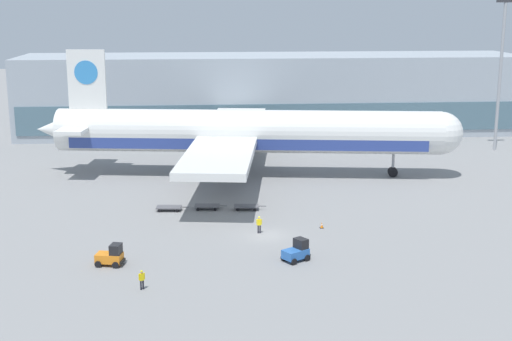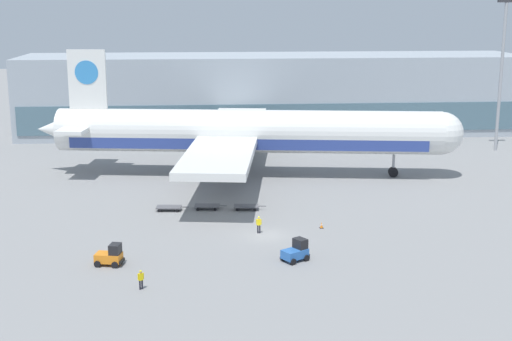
% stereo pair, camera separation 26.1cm
% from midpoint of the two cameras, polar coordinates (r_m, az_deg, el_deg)
% --- Properties ---
extents(ground_plane, '(400.00, 400.00, 0.00)m').
position_cam_midpoint_polar(ground_plane, '(72.64, 0.64, -5.21)').
color(ground_plane, gray).
extents(terminal_building, '(90.00, 18.20, 14.00)m').
position_cam_midpoint_polar(terminal_building, '(131.06, 1.27, 6.17)').
color(terminal_building, '#9EA8B2').
rests_on(terminal_building, ground_plane).
extents(light_mast, '(2.80, 0.50, 24.20)m').
position_cam_midpoint_polar(light_mast, '(119.30, 18.96, 8.14)').
color(light_mast, '#9EA0A5').
rests_on(light_mast, ground_plane).
extents(airplane_main, '(57.89, 48.64, 17.00)m').
position_cam_midpoint_polar(airplane_main, '(96.97, -1.20, 3.02)').
color(airplane_main, white).
rests_on(airplane_main, ground_plane).
extents(baggage_tug_foreground, '(2.81, 2.59, 2.00)m').
position_cam_midpoint_polar(baggage_tug_foreground, '(65.57, 3.18, -6.47)').
color(baggage_tug_foreground, '#2D66B7').
rests_on(baggage_tug_foreground, ground_plane).
extents(baggage_tug_mid, '(2.69, 2.08, 2.00)m').
position_cam_midpoint_polar(baggage_tug_mid, '(65.65, -11.63, -6.71)').
color(baggage_tug_mid, orange).
rests_on(baggage_tug_mid, ground_plane).
extents(baggage_dolly_lead, '(3.76, 1.75, 0.48)m').
position_cam_midpoint_polar(baggage_dolly_lead, '(81.65, -7.06, -2.95)').
color(baggage_dolly_lead, '#56565B').
rests_on(baggage_dolly_lead, ground_plane).
extents(baggage_dolly_second, '(3.76, 1.75, 0.48)m').
position_cam_midpoint_polar(baggage_dolly_second, '(81.77, -4.02, -2.85)').
color(baggage_dolly_second, '#56565B').
rests_on(baggage_dolly_second, ground_plane).
extents(baggage_dolly_third, '(3.76, 1.75, 0.48)m').
position_cam_midpoint_polar(baggage_dolly_third, '(81.45, -0.87, -2.88)').
color(baggage_dolly_third, '#56565B').
rests_on(baggage_dolly_third, ground_plane).
extents(ground_crew_near, '(0.50, 0.37, 1.68)m').
position_cam_midpoint_polar(ground_crew_near, '(59.79, -9.25, -8.51)').
color(ground_crew_near, black).
rests_on(ground_crew_near, ground_plane).
extents(ground_crew_far, '(0.57, 0.26, 1.79)m').
position_cam_midpoint_polar(ground_crew_far, '(73.00, 0.15, -4.24)').
color(ground_crew_far, black).
rests_on(ground_crew_far, ground_plane).
extents(traffic_cone_near, '(0.40, 0.40, 0.64)m').
position_cam_midpoint_polar(traffic_cone_near, '(75.16, 5.19, -4.38)').
color(traffic_cone_near, black).
rests_on(traffic_cone_near, ground_plane).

